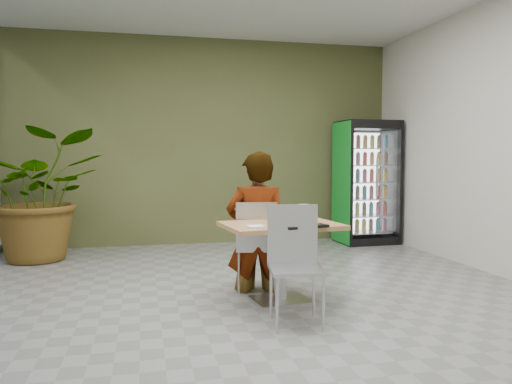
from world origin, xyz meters
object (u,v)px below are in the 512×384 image
chair_far (256,239)px  soda_cup (304,214)px  dining_table (281,246)px  seated_woman (257,236)px  cafeteria_tray (301,225)px  potted_plant (41,195)px  chair_near (294,254)px  beverage_fridge (367,182)px

chair_far → soda_cup: bearing=137.7°
dining_table → seated_woman: size_ratio=0.65×
cafeteria_tray → chair_far: bearing=109.2°
cafeteria_tray → potted_plant: (-2.66, 2.88, 0.10)m
soda_cup → chair_near: bearing=-116.7°
beverage_fridge → potted_plant: bearing=-178.8°
dining_table → chair_near: 0.51m
chair_near → cafeteria_tray: 0.35m
dining_table → potted_plant: size_ratio=0.65×
potted_plant → soda_cup: bearing=-43.7°
cafeteria_tray → beverage_fridge: beverage_fridge is taller
potted_plant → chair_near: bearing=-51.1°
chair_far → potted_plant: 3.27m
chair_far → chair_near: (0.11, -0.95, 0.03)m
dining_table → soda_cup: bearing=-6.5°
chair_far → beverage_fridge: 3.42m
chair_near → seated_woman: size_ratio=0.56×
seated_woman → chair_far: bearing=78.6°
cafeteria_tray → potted_plant: potted_plant is taller
cafeteria_tray → beverage_fridge: bearing=56.2°
seated_woman → beverage_fridge: beverage_fridge is taller
dining_table → seated_woman: (-0.12, 0.49, 0.02)m
dining_table → cafeteria_tray: size_ratio=2.80×
dining_table → chair_near: chair_near is taller
seated_woman → soda_cup: 0.67m
chair_near → beverage_fridge: (2.25, 3.40, 0.40)m
soda_cup → beverage_fridge: (2.00, 2.92, 0.13)m
chair_far → beverage_fridge: (2.35, 2.45, 0.43)m
beverage_fridge → chair_near: bearing=-125.6°
seated_woman → soda_cup: size_ratio=9.90×
chair_near → seated_woman: 1.00m
chair_near → cafeteria_tray: bearing=68.5°
beverage_fridge → potted_plant: size_ratio=1.11×
soda_cup → potted_plant: potted_plant is taller
dining_table → seated_woman: 0.50m
cafeteria_tray → dining_table: bearing=113.0°
seated_woman → potted_plant: size_ratio=0.99×
chair_far → cafeteria_tray: bearing=120.2°
chair_near → beverage_fridge: bearing=64.0°
seated_woman → beverage_fridge: (2.33, 2.40, 0.41)m
chair_near → potted_plant: size_ratio=0.55×
chair_near → cafeteria_tray: chair_near is taller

